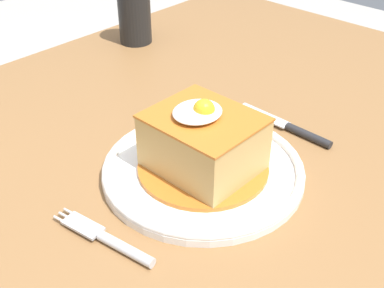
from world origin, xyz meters
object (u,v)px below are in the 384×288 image
(knife, at_px, (295,129))
(soda_can, at_px, (134,13))
(fork, at_px, (111,241))
(main_plate, at_px, (203,169))

(knife, height_order, soda_can, soda_can)
(fork, height_order, soda_can, soda_can)
(knife, bearing_deg, fork, 176.22)
(main_plate, distance_m, soda_can, 0.47)
(main_plate, distance_m, fork, 0.17)
(fork, height_order, knife, same)
(main_plate, bearing_deg, knife, -10.92)
(main_plate, height_order, fork, main_plate)
(soda_can, bearing_deg, main_plate, -121.00)
(main_plate, height_order, soda_can, soda_can)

